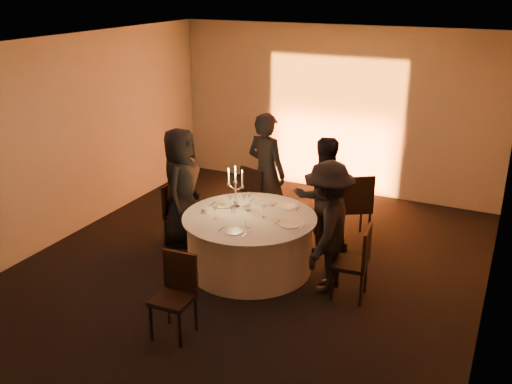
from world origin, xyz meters
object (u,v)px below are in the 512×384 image
at_px(candelabra, 236,193).
at_px(guest_right, 327,228).
at_px(guest_back_right, 323,195).
at_px(chair_back_right, 355,203).
at_px(chair_back_left, 256,194).
at_px(chair_right, 357,259).
at_px(coffee_cup, 204,211).
at_px(guest_left, 181,187).
at_px(banquet_table, 250,243).
at_px(chair_left, 175,209).
at_px(chair_front, 176,290).
at_px(guest_back_left, 266,173).

bearing_deg(candelabra, guest_right, -11.34).
relative_size(guest_right, candelabra, 2.78).
xyz_separation_m(guest_back_right, guest_right, (0.42, -1.03, -0.00)).
xyz_separation_m(chair_back_right, candelabra, (-1.35, -1.25, 0.38)).
relative_size(chair_back_left, guest_back_right, 0.60).
distance_m(chair_right, coffee_cup, 2.15).
bearing_deg(guest_left, chair_back_right, -78.36).
bearing_deg(chair_back_left, guest_left, 68.26).
height_order(chair_back_right, guest_right, guest_right).
relative_size(banquet_table, guest_right, 1.05).
distance_m(chair_left, chair_back_right, 2.69).
height_order(chair_right, coffee_cup, chair_right).
bearing_deg(chair_front, chair_left, 121.23).
relative_size(chair_back_right, chair_right, 1.12).
bearing_deg(chair_right, guest_right, -103.70).
bearing_deg(guest_left, chair_left, 87.47).
relative_size(banquet_table, coffee_cup, 16.36).
bearing_deg(guest_right, chair_back_left, -133.65).
xyz_separation_m(chair_right, guest_left, (-2.80, 0.47, 0.34)).
distance_m(chair_back_right, guest_right, 1.56).
bearing_deg(chair_left, chair_front, -160.38).
distance_m(guest_left, coffee_cup, 0.82).
bearing_deg(banquet_table, candelabra, 146.73).
height_order(banquet_table, coffee_cup, coffee_cup).
xyz_separation_m(coffee_cup, candelabra, (0.30, 0.35, 0.18)).
xyz_separation_m(chair_right, guest_back_left, (-1.86, 1.41, 0.40)).
bearing_deg(guest_back_left, chair_back_right, -157.53).
relative_size(chair_left, guest_right, 0.53).
xyz_separation_m(chair_back_left, chair_right, (2.01, -1.38, -0.04)).
bearing_deg(chair_left, chair_back_right, -78.34).
height_order(chair_back_left, guest_left, guest_left).
xyz_separation_m(banquet_table, guest_back_right, (0.69, 0.95, 0.47)).
xyz_separation_m(chair_right, guest_back_right, (-0.83, 1.09, 0.32)).
xyz_separation_m(chair_back_left, guest_right, (1.60, -1.32, 0.27)).
distance_m(chair_back_right, guest_back_right, 0.67).
xyz_separation_m(chair_left, guest_back_left, (1.05, 0.97, 0.43)).
height_order(guest_back_left, guest_back_right, guest_back_left).
bearing_deg(guest_back_right, banquet_table, 18.18).
distance_m(chair_right, guest_back_right, 1.41).
bearing_deg(coffee_cup, guest_back_right, 40.16).
distance_m(guest_left, candelabra, 0.98).
distance_m(chair_back_right, guest_back_left, 1.43).
distance_m(guest_back_left, coffee_cup, 1.46).
height_order(chair_right, candelabra, candelabra).
distance_m(chair_left, guest_left, 0.39).
bearing_deg(chair_right, chair_front, -51.35).
distance_m(chair_right, guest_back_left, 2.37).
bearing_deg(chair_left, chair_right, -112.42).
height_order(guest_back_right, coffee_cup, guest_back_right).
height_order(chair_back_left, coffee_cup, chair_back_left).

